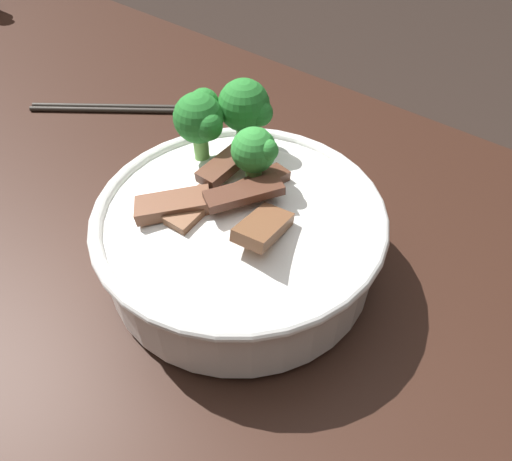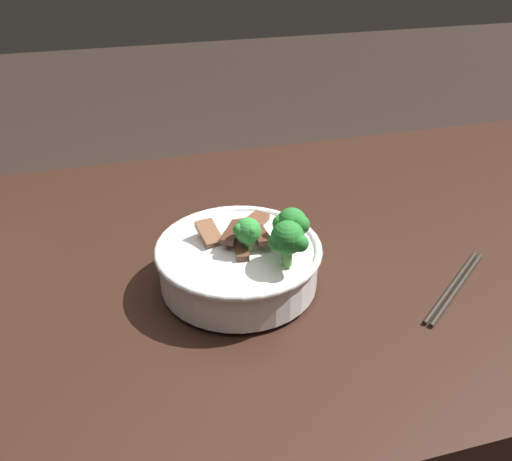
{
  "view_description": "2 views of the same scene",
  "coord_description": "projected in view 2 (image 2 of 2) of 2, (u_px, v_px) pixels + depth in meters",
  "views": [
    {
      "loc": [
        0.38,
        -0.13,
        1.11
      ],
      "look_at": [
        0.17,
        0.11,
        0.78
      ],
      "focal_mm": 33.02,
      "sensor_mm": 36.0,
      "label": 1
    },
    {
      "loc": [
        0.34,
        0.76,
        1.29
      ],
      "look_at": [
        0.15,
        0.06,
        0.85
      ],
      "focal_mm": 38.68,
      "sensor_mm": 36.0,
      "label": 2
    }
  ],
  "objects": [
    {
      "name": "rice_bowl",
      "position": [
        240.0,
        258.0,
        0.84
      ],
      "size": [
        0.25,
        0.25,
        0.15
      ],
      "color": "white",
      "rests_on": "dining_table"
    },
    {
      "name": "chopsticks_pair",
      "position": [
        455.0,
        287.0,
        0.86
      ],
      "size": [
        0.18,
        0.15,
        0.01
      ],
      "color": "#28231E",
      "rests_on": "dining_table"
    },
    {
      "name": "dining_table",
      "position": [
        321.0,
        293.0,
        1.03
      ],
      "size": [
        1.48,
        0.88,
        0.76
      ],
      "color": "black",
      "rests_on": "ground"
    }
  ]
}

